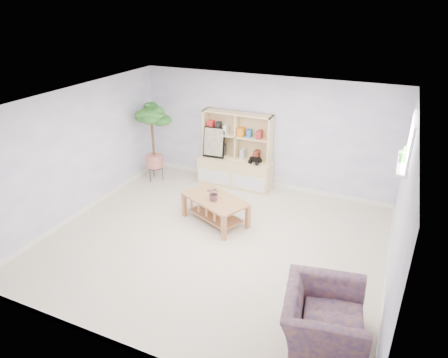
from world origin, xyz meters
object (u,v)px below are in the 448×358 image
at_px(storage_unit, 235,150).
at_px(armchair, 324,316).
at_px(coffee_table, 215,210).
at_px(floor_tree, 153,143).

distance_m(storage_unit, armchair, 4.54).
relative_size(coffee_table, armchair, 1.11).
distance_m(floor_tree, armchair, 5.45).
bearing_deg(floor_tree, armchair, -35.80).
bearing_deg(armchair, floor_tree, 45.12).
xyz_separation_m(coffee_table, floor_tree, (-2.03, 1.13, 0.63)).
bearing_deg(armchair, storage_unit, 26.79).
bearing_deg(armchair, coffee_table, 40.22).
xyz_separation_m(coffee_table, armchair, (2.37, -2.04, 0.15)).
bearing_deg(floor_tree, storage_unit, 15.69).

